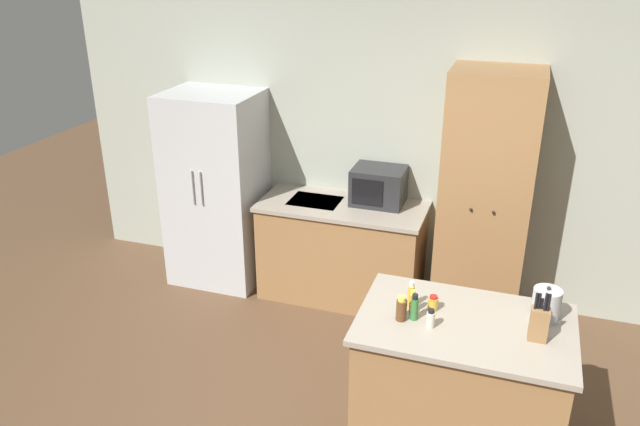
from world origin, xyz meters
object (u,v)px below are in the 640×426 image
(microwave, at_px, (378,186))
(spice_bottle_tall_dark, at_px, (401,309))
(pantry_cabinet, at_px, (485,202))
(spice_bottle_pale_salt, at_px, (413,302))
(refrigerator, at_px, (217,189))
(spice_bottle_amber_oil, at_px, (433,303))
(spice_bottle_short_red, at_px, (431,319))
(spice_bottle_green_herb, at_px, (411,295))
(kettle, at_px, (546,304))
(knife_block, at_px, (539,323))
(spice_bottle_orange_cap, at_px, (414,308))

(microwave, height_order, spice_bottle_tall_dark, microwave)
(pantry_cabinet, distance_m, spice_bottle_pale_salt, 1.64)
(refrigerator, height_order, spice_bottle_amber_oil, refrigerator)
(spice_bottle_tall_dark, distance_m, spice_bottle_amber_oil, 0.24)
(spice_bottle_short_red, height_order, spice_bottle_green_herb, spice_bottle_green_herb)
(pantry_cabinet, bearing_deg, spice_bottle_amber_oil, -96.01)
(kettle, bearing_deg, spice_bottle_amber_oil, -169.87)
(spice_bottle_green_herb, bearing_deg, spice_bottle_amber_oil, 4.37)
(kettle, bearing_deg, knife_block, -99.08)
(knife_block, xyz_separation_m, spice_bottle_green_herb, (-0.73, 0.11, -0.03))
(kettle, bearing_deg, spice_bottle_short_red, -153.70)
(microwave, relative_size, spice_bottle_orange_cap, 2.67)
(spice_bottle_green_herb, height_order, spice_bottle_orange_cap, spice_bottle_green_herb)
(spice_bottle_short_red, relative_size, spice_bottle_amber_oil, 1.25)
(pantry_cabinet, distance_m, spice_bottle_green_herb, 1.58)
(pantry_cabinet, height_order, spice_bottle_amber_oil, pantry_cabinet)
(spice_bottle_tall_dark, relative_size, spice_bottle_amber_oil, 1.67)
(knife_block, relative_size, spice_bottle_orange_cap, 1.82)
(refrigerator, distance_m, spice_bottle_orange_cap, 2.69)
(microwave, relative_size, spice_bottle_pale_salt, 3.01)
(microwave, xyz_separation_m, spice_bottle_orange_cap, (0.65, -1.78, -0.04))
(pantry_cabinet, distance_m, spice_bottle_amber_oil, 1.55)
(refrigerator, bearing_deg, spice_bottle_tall_dark, -38.87)
(spice_bottle_amber_oil, bearing_deg, spice_bottle_tall_dark, -132.68)
(spice_bottle_tall_dark, bearing_deg, kettle, 19.77)
(spice_bottle_tall_dark, xyz_separation_m, kettle, (0.80, 0.29, 0.02))
(spice_bottle_tall_dark, height_order, spice_bottle_green_herb, spice_bottle_green_herb)
(spice_bottle_orange_cap, bearing_deg, spice_bottle_green_herb, 109.17)
(spice_bottle_amber_oil, height_order, spice_bottle_green_herb, spice_bottle_green_herb)
(microwave, bearing_deg, kettle, -47.87)
(knife_block, distance_m, spice_bottle_tall_dark, 0.76)
(spice_bottle_green_herb, distance_m, kettle, 0.78)
(spice_bottle_short_red, bearing_deg, spice_bottle_pale_salt, 136.06)
(knife_block, bearing_deg, spice_bottle_amber_oil, 168.28)
(knife_block, relative_size, spice_bottle_tall_dark, 1.92)
(refrigerator, distance_m, spice_bottle_green_herb, 2.58)
(microwave, xyz_separation_m, spice_bottle_pale_salt, (0.62, -1.70, -0.04))
(spice_bottle_tall_dark, relative_size, spice_bottle_pale_salt, 1.06)
(refrigerator, relative_size, pantry_cabinet, 0.84)
(spice_bottle_short_red, distance_m, spice_bottle_orange_cap, 0.12)
(spice_bottle_orange_cap, relative_size, kettle, 0.77)
(pantry_cabinet, bearing_deg, spice_bottle_pale_salt, -99.72)
(pantry_cabinet, xyz_separation_m, kettle, (0.47, -1.43, -0.02))
(refrigerator, bearing_deg, spice_bottle_amber_oil, -33.86)
(spice_bottle_amber_oil, bearing_deg, spice_bottle_short_red, -85.20)
(refrigerator, distance_m, kettle, 3.18)
(microwave, distance_m, spice_bottle_short_red, 1.98)
(spice_bottle_short_red, xyz_separation_m, spice_bottle_pale_salt, (-0.13, 0.13, 0.01))
(spice_bottle_pale_salt, xyz_separation_m, kettle, (0.75, 0.18, 0.03))
(spice_bottle_pale_salt, bearing_deg, pantry_cabinet, 80.28)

